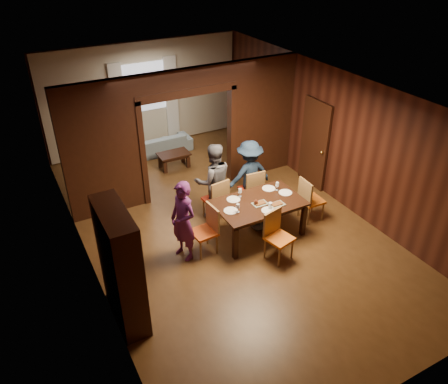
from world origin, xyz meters
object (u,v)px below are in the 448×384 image
person_navy (249,174)px  sofa (160,144)px  coffee_table (174,160)px  person_grey (213,181)px  hutch (121,267)px  chair_far_l (215,198)px  chair_near (279,237)px  dining_table (258,218)px  chair_left (204,231)px  chair_far_r (251,188)px  person_purple (183,221)px  chair_right (312,199)px

person_navy → sofa: (-0.75, 3.48, -0.53)m
sofa → coffee_table: 1.01m
person_grey → hutch: 3.16m
chair_far_l → hutch: hutch is taller
person_navy → sofa: size_ratio=0.91×
chair_near → dining_table: bearing=71.6°
chair_left → chair_far_l: bearing=137.7°
sofa → dining_table: 4.50m
chair_left → chair_near: same height
dining_table → chair_left: bearing=-179.3°
sofa → coffee_table: bearing=88.8°
chair_far_l → chair_far_r: (0.87, -0.01, 0.00)m
chair_left → person_navy: bearing=117.9°
sofa → chair_far_l: (-0.13, -3.57, 0.23)m
sofa → chair_left: chair_left is taller
sofa → hutch: (-2.64, -5.35, 0.75)m
chair_left → chair_near: (1.14, -0.83, 0.00)m
person_purple → hutch: bearing=-75.5°
dining_table → sofa: bearing=94.7°
chair_far_r → coffee_table: bearing=-69.7°
chair_left → person_grey: bearing=140.0°
dining_table → chair_near: chair_near is taller
chair_far_r → hutch: bearing=31.5°
person_grey → chair_near: person_grey is taller
chair_left → hutch: (-1.79, -0.86, 0.52)m
dining_table → coffee_table: size_ratio=2.16×
chair_far_l → person_purple: bearing=31.1°
person_grey → chair_far_l: 0.37m
chair_right → hutch: hutch is taller
chair_near → person_purple: bearing=136.0°
person_purple → chair_near: size_ratio=1.63×
person_grey → sofa: 3.51m
chair_right → chair_far_r: 1.33m
sofa → person_navy: bearing=101.7°
coffee_table → chair_right: 3.92m
person_navy → coffee_table: person_navy is taller
chair_near → person_navy: bearing=62.5°
chair_left → chair_far_l: 1.17m
chair_right → chair_far_l: (-1.78, 0.99, 0.00)m
chair_near → sofa: bearing=79.6°
coffee_table → person_grey: bearing=-92.3°
person_grey → chair_right: bearing=158.2°
coffee_table → hutch: size_ratio=0.40×
person_grey → chair_far_r: (0.85, -0.12, -0.35)m
person_grey → chair_near: bearing=112.4°
chair_right → hutch: (-4.29, -0.80, 0.52)m
chair_right → chair_near: size_ratio=1.00×
chair_far_r → chair_near: bearing=79.5°
person_navy → dining_table: bearing=69.9°
chair_near → hutch: 2.98m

